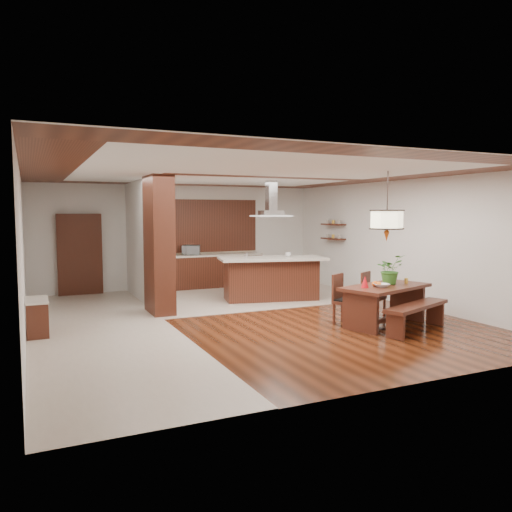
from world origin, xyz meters
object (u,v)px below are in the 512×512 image
hallway_console (37,317)px  fruit_bowl (382,285)px  pendant_lantern (387,206)px  microwave (191,250)px  dining_chair_left (346,299)px  dining_bench (417,318)px  dining_chair_right (374,295)px  foliage_plant (390,269)px  kitchen_island (271,278)px  dining_table (385,296)px  island_cup (288,255)px  range_hood (271,199)px

hallway_console → fruit_bowl: (5.79, -2.08, 0.48)m
pendant_lantern → microwave: 6.35m
hallway_console → dining_chair_left: size_ratio=0.92×
dining_bench → dining_chair_right: size_ratio=1.90×
pendant_lantern → fruit_bowl: (-0.21, -0.15, -1.45)m
hallway_console → dining_bench: hallway_console is taller
dining_chair_left → dining_chair_right: (0.87, 0.28, -0.02)m
pendant_lantern → foliage_plant: pendant_lantern is taller
foliage_plant → kitchen_island: bearing=106.0°
foliage_plant → pendant_lantern: bearing=-149.9°
hallway_console → dining_chair_right: (6.27, -1.26, 0.15)m
dining_table → dining_chair_right: size_ratio=2.19×
foliage_plant → island_cup: bearing=99.2°
hallway_console → microwave: bearing=44.7°
foliage_plant → range_hood: bearing=105.9°
range_hood → microwave: bearing=115.6°
hallway_console → island_cup: size_ratio=6.56×
fruit_bowl → range_hood: bearing=98.5°
hallway_console → microwave: (4.04, 4.00, 0.77)m
dining_bench → dining_chair_right: bearing=87.6°
dining_bench → microwave: microwave is taller
hallway_console → microwave: size_ratio=1.80×
dining_table → range_hood: bearing=102.4°
range_hood → microwave: (-1.23, 2.56, -1.38)m
hallway_console → dining_chair_left: (5.40, -1.54, 0.16)m
pendant_lantern → foliage_plant: (0.19, 0.11, -1.20)m
dining_bench → foliage_plant: bearing=91.2°
pendant_lantern → foliage_plant: size_ratio=2.30×
dining_bench → dining_table: bearing=108.1°
dining_chair_right → kitchen_island: bearing=81.7°
dining_table → range_hood: size_ratio=2.24×
hallway_console → dining_table: bearing=-17.8°
range_hood → island_cup: 1.43m
dining_chair_left → microwave: (-1.36, 5.54, 0.61)m
island_cup → dining_chair_left: bearing=-95.7°
pendant_lantern → foliage_plant: 1.22m
pendant_lantern → kitchen_island: pendant_lantern is taller
dining_chair_left → kitchen_island: bearing=63.8°
fruit_bowl → range_hood: 3.93m
island_cup → microwave: microwave is taller
dining_chair_left → island_cup: 2.97m
pendant_lantern → foliage_plant: bearing=30.1°
dining_chair_right → foliage_plant: 0.81m
kitchen_island → island_cup: (0.42, -0.09, 0.56)m
fruit_bowl → kitchen_island: bearing=98.6°
dining_table → pendant_lantern: bearing=0.0°
dining_chair_left → fruit_bowl: 0.74m
foliage_plant → fruit_bowl: size_ratio=2.06×
pendant_lantern → hallway_console: bearing=162.2°
foliage_plant → kitchen_island: size_ratio=0.21×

